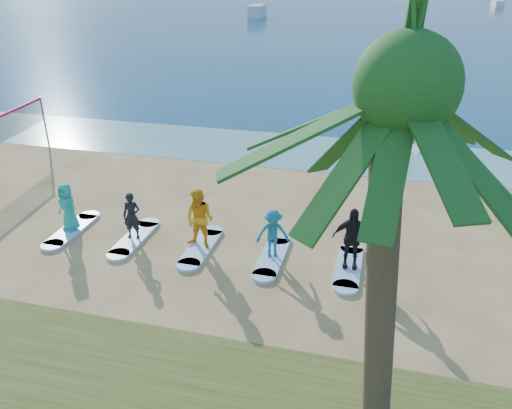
% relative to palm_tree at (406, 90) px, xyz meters
% --- Properties ---
extents(ground, '(600.00, 600.00, 0.00)m').
position_rel_palm_tree_xyz_m(ground, '(-5.21, 4.52, -6.31)').
color(ground, tan).
rests_on(ground, ground).
extents(shallow_water, '(600.00, 600.00, 0.00)m').
position_rel_palm_tree_xyz_m(shallow_water, '(-5.21, 15.02, -6.30)').
color(shallow_water, teal).
rests_on(shallow_water, ground).
extents(palm_tree, '(5.60, 5.60, 7.58)m').
position_rel_palm_tree_xyz_m(palm_tree, '(0.00, 0.00, 0.00)').
color(palm_tree, brown).
rests_on(palm_tree, ground).
extents(paddleboard, '(1.86, 3.02, 0.12)m').
position_rel_palm_tree_xyz_m(paddleboard, '(1.25, 17.53, -6.25)').
color(paddleboard, silver).
rests_on(paddleboard, ground).
extents(paddleboarder, '(0.81, 1.64, 1.69)m').
position_rel_palm_tree_xyz_m(paddleboarder, '(1.25, 17.53, -5.34)').
color(paddleboarder, tan).
rests_on(paddleboarder, paddleboard).
extents(boat_offshore_a, '(3.08, 7.59, 2.11)m').
position_rel_palm_tree_xyz_m(boat_offshore_a, '(-23.40, 82.89, -6.31)').
color(boat_offshore_a, silver).
rests_on(boat_offshore_a, ground).
extents(boat_offshore_b, '(1.85, 6.06, 1.37)m').
position_rel_palm_tree_xyz_m(boat_offshore_b, '(21.99, 122.41, -6.31)').
color(boat_offshore_b, silver).
rests_on(boat_offshore_b, ground).
extents(surfboard_0, '(0.70, 2.20, 0.09)m').
position_rel_palm_tree_xyz_m(surfboard_0, '(-9.77, 5.26, -6.26)').
color(surfboard_0, '#A4D3FE').
rests_on(surfboard_0, ground).
extents(student_0, '(0.90, 0.74, 1.59)m').
position_rel_palm_tree_xyz_m(student_0, '(-9.77, 5.26, -5.42)').
color(student_0, teal).
rests_on(student_0, surfboard_0).
extents(surfboard_1, '(0.70, 2.20, 0.09)m').
position_rel_palm_tree_xyz_m(surfboard_1, '(-7.52, 5.26, -6.26)').
color(surfboard_1, '#A4D3FE').
rests_on(surfboard_1, ground).
extents(student_1, '(0.60, 0.44, 1.51)m').
position_rel_palm_tree_xyz_m(student_1, '(-7.52, 5.26, -5.46)').
color(student_1, black).
rests_on(student_1, surfboard_1).
extents(surfboard_2, '(0.70, 2.20, 0.09)m').
position_rel_palm_tree_xyz_m(surfboard_2, '(-5.26, 5.26, -6.26)').
color(surfboard_2, '#A4D3FE').
rests_on(surfboard_2, ground).
extents(student_2, '(1.00, 0.84, 1.87)m').
position_rel_palm_tree_xyz_m(student_2, '(-5.26, 5.26, -5.28)').
color(student_2, '#F2A619').
rests_on(student_2, surfboard_2).
extents(surfboard_3, '(0.70, 2.20, 0.09)m').
position_rel_palm_tree_xyz_m(surfboard_3, '(-3.01, 5.26, -6.26)').
color(surfboard_3, '#A4D3FE').
rests_on(surfboard_3, ground).
extents(student_3, '(1.10, 0.84, 1.50)m').
position_rel_palm_tree_xyz_m(student_3, '(-3.01, 5.26, -5.47)').
color(student_3, '#1B6F86').
rests_on(student_3, surfboard_3).
extents(surfboard_4, '(0.70, 2.20, 0.09)m').
position_rel_palm_tree_xyz_m(surfboard_4, '(-0.75, 5.26, -6.26)').
color(surfboard_4, '#A4D3FE').
rests_on(surfboard_4, ground).
extents(student_4, '(1.10, 0.52, 1.82)m').
position_rel_palm_tree_xyz_m(student_4, '(-0.75, 5.26, -5.31)').
color(student_4, black).
rests_on(student_4, surfboard_4).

